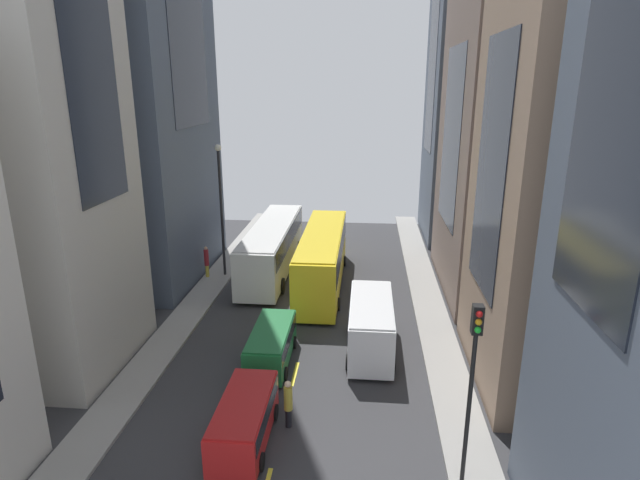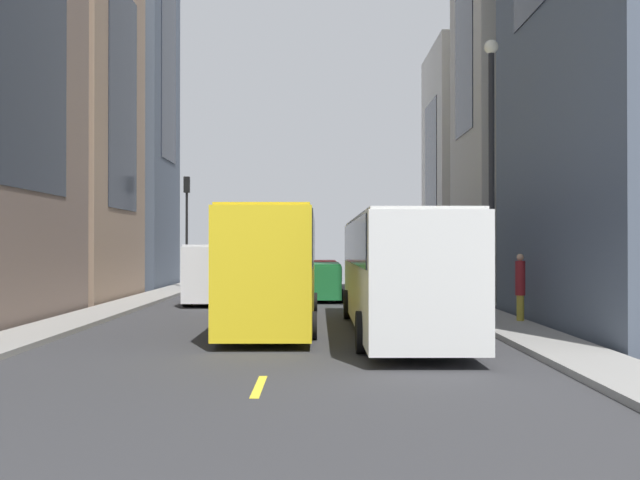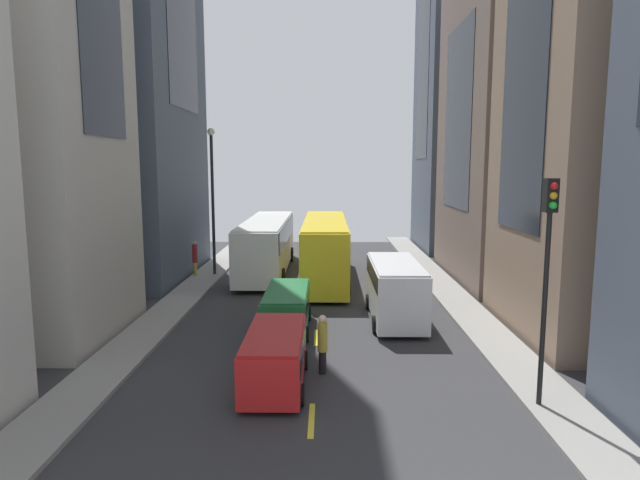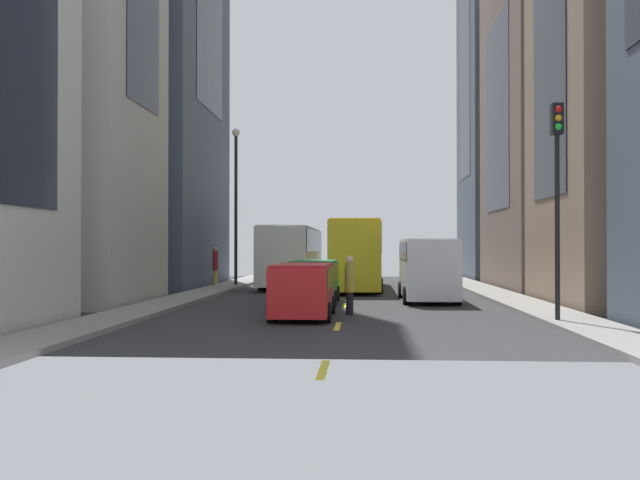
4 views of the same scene
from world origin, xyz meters
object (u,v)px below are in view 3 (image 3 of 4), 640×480
car_green_1 (287,306)px  pedestrian_waiting_curb (195,257)px  city_bus_white (267,241)px  traffic_light_near_corner (548,251)px  delivery_van_white (395,286)px  streetcar_yellow (325,245)px  pedestrian_crossing_near (323,342)px  car_red_0 (275,354)px

car_green_1 → pedestrian_waiting_curb: 12.10m
car_green_1 → city_bus_white: bearing=99.9°
pedestrian_waiting_curb → traffic_light_near_corner: size_ratio=0.34×
delivery_van_white → streetcar_yellow: bearing=110.3°
pedestrian_crossing_near → pedestrian_waiting_curb: pedestrian_waiting_curb is taller
delivery_van_white → car_green_1: bearing=-161.5°
delivery_van_white → car_green_1: size_ratio=1.27×
city_bus_white → streetcar_yellow: (3.67, -2.33, 0.11)m
streetcar_yellow → car_green_1: streetcar_yellow is taller
streetcar_yellow → car_green_1: 10.08m
delivery_van_white → car_red_0: delivery_van_white is taller
car_green_1 → traffic_light_near_corner: bearing=-43.5°
city_bus_white → car_green_1: size_ratio=2.71×
car_red_0 → pedestrian_crossing_near: 1.77m
car_red_0 → car_green_1: size_ratio=0.95×
city_bus_white → streetcar_yellow: streetcar_yellow is taller
car_red_0 → car_green_1: car_green_1 is taller
streetcar_yellow → car_red_0: size_ratio=2.75×
streetcar_yellow → pedestrian_waiting_curb: 7.85m
delivery_van_white → pedestrian_crossing_near: size_ratio=3.00×
traffic_light_near_corner → pedestrian_crossing_near: bearing=157.2°
city_bus_white → traffic_light_near_corner: size_ratio=2.02×
city_bus_white → pedestrian_waiting_curb: (-4.13, -1.88, -0.72)m
pedestrian_crossing_near → traffic_light_near_corner: 7.41m
delivery_van_white → car_red_0: (-4.59, -7.16, -0.50)m
pedestrian_crossing_near → delivery_van_white: bearing=-76.0°
traffic_light_near_corner → city_bus_white: bearing=116.5°
streetcar_yellow → traffic_light_near_corner: bearing=-70.6°
city_bus_white → pedestrian_crossing_near: (3.63, -16.86, -0.95)m
city_bus_white → car_red_0: size_ratio=2.85×
city_bus_white → traffic_light_near_corner: (9.69, -19.40, 2.47)m
city_bus_white → streetcar_yellow: 4.35m
pedestrian_crossing_near → pedestrian_waiting_curb: bearing=-21.8°
city_bus_white → pedestrian_crossing_near: 17.27m
city_bus_white → streetcar_yellow: size_ratio=1.03×
pedestrian_waiting_curb → car_green_1: bearing=100.8°
pedestrian_crossing_near → traffic_light_near_corner: (6.06, -2.55, 3.42)m
streetcar_yellow → traffic_light_near_corner: (6.02, -17.07, 2.36)m
pedestrian_waiting_curb → streetcar_yellow: bearing=156.4°
streetcar_yellow → traffic_light_near_corner: size_ratio=1.95×
city_bus_white → traffic_light_near_corner: traffic_light_near_corner is taller
traffic_light_near_corner → delivery_van_white: bearing=108.6°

